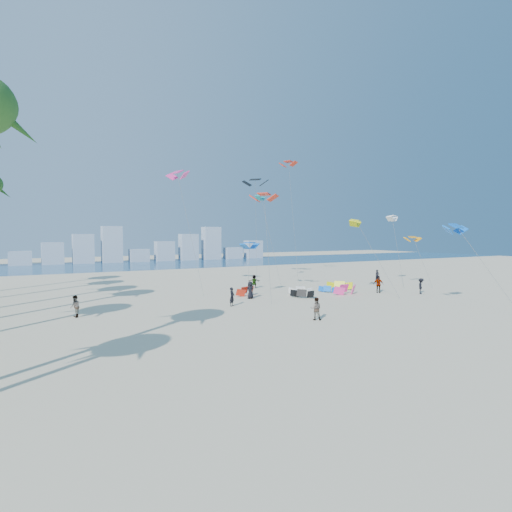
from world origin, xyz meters
TOP-DOWN VIEW (x-y plane):
  - ground at (0.00, 0.00)m, footprint 220.00×220.00m
  - ocean at (0.00, 72.00)m, footprint 220.00×220.00m
  - kitesurfer_near at (-0.02, 15.10)m, footprint 0.75×0.71m
  - kitesurfer_mid at (2.93, 6.29)m, footprint 1.07×1.04m
  - kitesurfers_far at (9.77, 17.86)m, footprint 39.83×14.41m
  - grounded_kites at (11.37, 17.83)m, footprint 14.89×6.83m
  - flying_kites at (12.18, 23.85)m, footprint 30.49×37.48m
  - distant_skyline at (-1.19, 82.00)m, footprint 85.00×3.00m

SIDE VIEW (x-z plane):
  - ground at x=0.00m, z-range 0.00..0.00m
  - ocean at x=0.00m, z-range 0.01..0.01m
  - grounded_kites at x=11.37m, z-range -0.06..0.95m
  - kitesurfer_near at x=-0.02m, z-range 0.00..1.73m
  - kitesurfer_mid at x=2.93m, z-range 0.00..1.74m
  - kitesurfers_far at x=9.77m, z-range -0.08..1.84m
  - distant_skyline at x=-1.19m, z-range -1.11..7.29m
  - flying_kites at x=12.18m, z-range 2.34..20.40m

